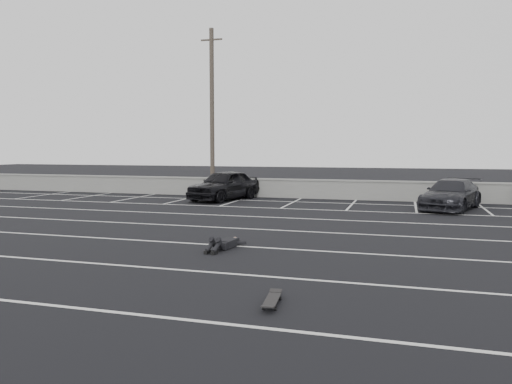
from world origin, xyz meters
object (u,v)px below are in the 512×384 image
(car_left, at_px, (224,185))
(skateboard, at_px, (272,300))
(person, at_px, (228,240))
(car_right, at_px, (451,194))
(utility_pole, at_px, (212,113))

(car_left, xyz_separation_m, skateboard, (7.08, -16.70, -0.72))
(car_left, bearing_deg, person, -53.54)
(car_left, distance_m, skateboard, 18.15)
(skateboard, bearing_deg, car_right, 68.86)
(person, height_order, skateboard, person)
(skateboard, bearing_deg, car_left, 106.84)
(car_left, height_order, utility_pole, utility_pole)
(utility_pole, bearing_deg, skateboard, -65.35)
(car_left, height_order, car_right, car_left)
(utility_pole, height_order, person, utility_pole)
(car_right, xyz_separation_m, utility_pole, (-12.50, 2.31, 4.08))
(person, distance_m, skateboard, 5.28)
(person, bearing_deg, car_left, 117.45)
(car_right, distance_m, skateboard, 16.30)
(car_right, relative_size, person, 2.13)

